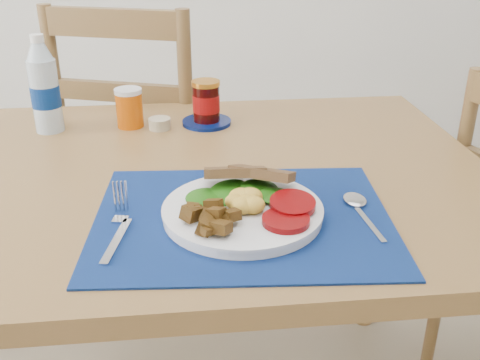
# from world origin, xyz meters

# --- Properties ---
(table) EXTENTS (1.40, 0.90, 0.75)m
(table) POSITION_xyz_m (0.00, 0.20, 0.67)
(table) COLOR brown
(table) RESTS_ON ground
(chair_far) EXTENTS (0.56, 0.55, 1.21)m
(chair_far) POSITION_xyz_m (-0.06, 0.83, 0.61)
(chair_far) COLOR brown
(chair_far) RESTS_ON ground
(placemat) EXTENTS (0.53, 0.42, 0.00)m
(placemat) POSITION_xyz_m (0.17, -0.01, 0.75)
(placemat) COLOR black
(placemat) RESTS_ON table
(breakfast_plate) EXTENTS (0.27, 0.27, 0.06)m
(breakfast_plate) POSITION_xyz_m (0.17, -0.02, 0.77)
(breakfast_plate) COLOR silver
(breakfast_plate) RESTS_ON placemat
(fork) EXTENTS (0.04, 0.19, 0.00)m
(fork) POSITION_xyz_m (-0.03, -0.03, 0.76)
(fork) COLOR #B2B5BA
(fork) RESTS_ON placemat
(spoon) EXTENTS (0.04, 0.17, 0.00)m
(spoon) POSITION_xyz_m (0.38, -0.01, 0.76)
(spoon) COLOR #B2B5BA
(spoon) RESTS_ON placemat
(water_bottle) EXTENTS (0.07, 0.07, 0.23)m
(water_bottle) POSITION_xyz_m (-0.24, 0.46, 0.85)
(water_bottle) COLOR #ADBFCC
(water_bottle) RESTS_ON table
(juice_glass) EXTENTS (0.06, 0.06, 0.09)m
(juice_glass) POSITION_xyz_m (-0.05, 0.47, 0.79)
(juice_glass) COLOR #C64E05
(juice_glass) RESTS_ON table
(ramekin) EXTENTS (0.05, 0.05, 0.03)m
(ramekin) POSITION_xyz_m (0.02, 0.45, 0.76)
(ramekin) COLOR tan
(ramekin) RESTS_ON table
(jam_on_saucer) EXTENTS (0.12, 0.12, 0.11)m
(jam_on_saucer) POSITION_xyz_m (0.14, 0.47, 0.80)
(jam_on_saucer) COLOR #04134E
(jam_on_saucer) RESTS_ON table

